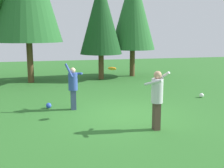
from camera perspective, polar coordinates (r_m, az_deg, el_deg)
ground_plane at (r=9.92m, az=2.29°, el=-6.19°), size 40.00×40.00×0.00m
person_thrower at (r=10.42m, az=-7.95°, el=-0.17°), size 0.67×0.66×1.74m
person_catcher at (r=8.23m, az=9.17°, el=-2.25°), size 0.71×0.74×1.76m
frisbee at (r=9.27m, az=0.02°, el=3.16°), size 0.35×0.35×0.13m
ball_white at (r=13.03m, az=17.79°, el=-2.21°), size 0.20×0.20×0.20m
ball_blue at (r=10.94m, az=-12.79°, el=-4.30°), size 0.21×0.21×0.21m
tree_right at (r=18.48m, az=4.30°, el=14.93°), size 2.88×2.88×6.88m
tree_center at (r=17.14m, az=-2.30°, el=13.63°), size 2.55×2.55×6.09m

